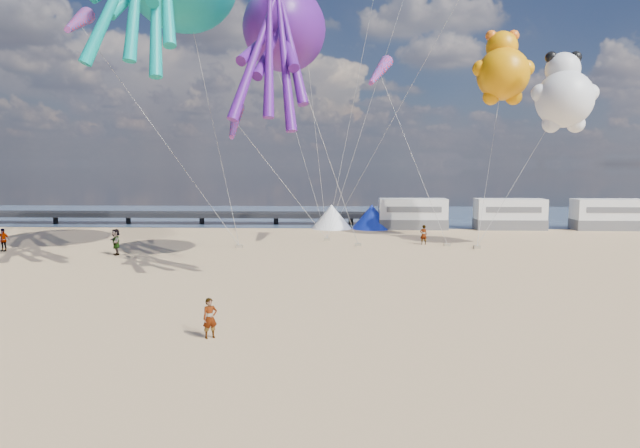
{
  "coord_description": "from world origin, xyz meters",
  "views": [
    {
      "loc": [
        -1.03,
        -16.32,
        6.37
      ],
      "look_at": [
        -1.86,
        6.0,
        4.02
      ],
      "focal_mm": 32.0,
      "sensor_mm": 36.0,
      "label": 1
    }
  ],
  "objects_px": {
    "sandbag_e": "(327,239)",
    "sandbag_b": "(358,245)",
    "motorhome_2": "(608,214)",
    "standing_person": "(210,318)",
    "tent_white": "(331,217)",
    "windsock_mid": "(379,72)",
    "kite_octopus_purple": "(285,30)",
    "windsock_right": "(235,121)",
    "sandbag_c": "(477,247)",
    "sandbag_d": "(447,245)",
    "beachgoer_4": "(116,242)",
    "beachgoer_5": "(424,235)",
    "kite_teddy_orange": "(503,74)",
    "tent_blue": "(372,217)",
    "beachgoer_3": "(3,240)",
    "kite_panda": "(565,99)",
    "windsock_left": "(78,22)",
    "motorhome_0": "(412,214)",
    "motorhome_1": "(510,214)",
    "sandbag_a": "(239,246)"
  },
  "relations": [
    {
      "from": "sandbag_e",
      "to": "sandbag_b",
      "type": "bearing_deg",
      "value": -51.17
    },
    {
      "from": "motorhome_2",
      "to": "standing_person",
      "type": "xyz_separation_m",
      "value": [
        -30.83,
        -36.06,
        -0.75
      ]
    },
    {
      "from": "tent_white",
      "to": "windsock_mid",
      "type": "bearing_deg",
      "value": -74.1
    },
    {
      "from": "kite_octopus_purple",
      "to": "windsock_right",
      "type": "bearing_deg",
      "value": 150.02
    },
    {
      "from": "sandbag_b",
      "to": "sandbag_c",
      "type": "height_order",
      "value": "same"
    },
    {
      "from": "windsock_right",
      "to": "sandbag_d",
      "type": "bearing_deg",
      "value": 18.09
    },
    {
      "from": "beachgoer_4",
      "to": "beachgoer_5",
      "type": "bearing_deg",
      "value": 75.19
    },
    {
      "from": "sandbag_b",
      "to": "sandbag_c",
      "type": "distance_m",
      "value": 9.04
    },
    {
      "from": "kite_teddy_orange",
      "to": "kite_octopus_purple",
      "type": "bearing_deg",
      "value": -142.0
    },
    {
      "from": "tent_blue",
      "to": "kite_teddy_orange",
      "type": "relative_size",
      "value": 0.56
    },
    {
      "from": "beachgoer_4",
      "to": "sandbag_b",
      "type": "relative_size",
      "value": 3.71
    },
    {
      "from": "tent_blue",
      "to": "kite_octopus_purple",
      "type": "relative_size",
      "value": 0.34
    },
    {
      "from": "beachgoer_3",
      "to": "beachgoer_5",
      "type": "height_order",
      "value": "beachgoer_3"
    },
    {
      "from": "sandbag_d",
      "to": "kite_octopus_purple",
      "type": "distance_m",
      "value": 20.51
    },
    {
      "from": "kite_teddy_orange",
      "to": "kite_panda",
      "type": "bearing_deg",
      "value": -47.56
    },
    {
      "from": "sandbag_e",
      "to": "windsock_left",
      "type": "height_order",
      "value": "windsock_left"
    },
    {
      "from": "motorhome_0",
      "to": "tent_white",
      "type": "height_order",
      "value": "motorhome_0"
    },
    {
      "from": "tent_white",
      "to": "beachgoer_3",
      "type": "relative_size",
      "value": 2.37
    },
    {
      "from": "standing_person",
      "to": "beachgoer_3",
      "type": "distance_m",
      "value": 28.47
    },
    {
      "from": "tent_white",
      "to": "kite_octopus_purple",
      "type": "xyz_separation_m",
      "value": [
        -2.57,
        -20.2,
        13.45
      ]
    },
    {
      "from": "motorhome_0",
      "to": "kite_panda",
      "type": "xyz_separation_m",
      "value": [
        9.21,
        -13.47,
        9.58
      ]
    },
    {
      "from": "tent_white",
      "to": "sandbag_e",
      "type": "height_order",
      "value": "tent_white"
    },
    {
      "from": "beachgoer_5",
      "to": "sandbag_d",
      "type": "relative_size",
      "value": 3.13
    },
    {
      "from": "sandbag_c",
      "to": "kite_octopus_purple",
      "type": "distance_m",
      "value": 21.3
    },
    {
      "from": "standing_person",
      "to": "windsock_left",
      "type": "bearing_deg",
      "value": 95.41
    },
    {
      "from": "motorhome_1",
      "to": "sandbag_c",
      "type": "relative_size",
      "value": 13.2
    },
    {
      "from": "sandbag_b",
      "to": "windsock_left",
      "type": "height_order",
      "value": "windsock_left"
    },
    {
      "from": "kite_octopus_purple",
      "to": "windsock_left",
      "type": "distance_m",
      "value": 12.92
    },
    {
      "from": "tent_blue",
      "to": "kite_panda",
      "type": "bearing_deg",
      "value": -45.56
    },
    {
      "from": "beachgoer_5",
      "to": "kite_teddy_orange",
      "type": "distance_m",
      "value": 14.37
    },
    {
      "from": "beachgoer_3",
      "to": "sandbag_a",
      "type": "relative_size",
      "value": 3.38
    },
    {
      "from": "standing_person",
      "to": "windsock_right",
      "type": "height_order",
      "value": "windsock_right"
    },
    {
      "from": "tent_blue",
      "to": "sandbag_c",
      "type": "distance_m",
      "value": 15.03
    },
    {
      "from": "motorhome_1",
      "to": "tent_white",
      "type": "relative_size",
      "value": 1.65
    },
    {
      "from": "sandbag_e",
      "to": "windsock_left",
      "type": "xyz_separation_m",
      "value": [
        -15.25,
        -11.33,
        15.08
      ]
    },
    {
      "from": "standing_person",
      "to": "windsock_mid",
      "type": "xyz_separation_m",
      "value": [
        7.57,
        22.95,
        12.42
      ]
    },
    {
      "from": "sandbag_e",
      "to": "windsock_mid",
      "type": "xyz_separation_m",
      "value": [
        3.96,
        -4.12,
        13.06
      ]
    },
    {
      "from": "sandbag_c",
      "to": "motorhome_0",
      "type": "bearing_deg",
      "value": 104.06
    },
    {
      "from": "tent_blue",
      "to": "beachgoer_4",
      "type": "distance_m",
      "value": 25.51
    },
    {
      "from": "motorhome_1",
      "to": "motorhome_2",
      "type": "distance_m",
      "value": 9.5
    },
    {
      "from": "windsock_right",
      "to": "sandbag_a",
      "type": "bearing_deg",
      "value": 93.94
    },
    {
      "from": "sandbag_c",
      "to": "kite_panda",
      "type": "distance_m",
      "value": 12.48
    },
    {
      "from": "sandbag_e",
      "to": "kite_octopus_purple",
      "type": "height_order",
      "value": "kite_octopus_purple"
    },
    {
      "from": "windsock_left",
      "to": "tent_blue",
      "type": "bearing_deg",
      "value": 31.51
    },
    {
      "from": "motorhome_0",
      "to": "sandbag_d",
      "type": "height_order",
      "value": "motorhome_0"
    },
    {
      "from": "tent_white",
      "to": "beachgoer_5",
      "type": "height_order",
      "value": "tent_white"
    },
    {
      "from": "motorhome_1",
      "to": "sandbag_c",
      "type": "xyz_separation_m",
      "value": [
        -6.22,
        -13.1,
        -1.39
      ]
    },
    {
      "from": "beachgoer_4",
      "to": "tent_blue",
      "type": "bearing_deg",
      "value": 102.17
    },
    {
      "from": "kite_teddy_orange",
      "to": "sandbag_a",
      "type": "bearing_deg",
      "value": -164.62
    },
    {
      "from": "tent_white",
      "to": "windsock_right",
      "type": "bearing_deg",
      "value": -108.44
    }
  ]
}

